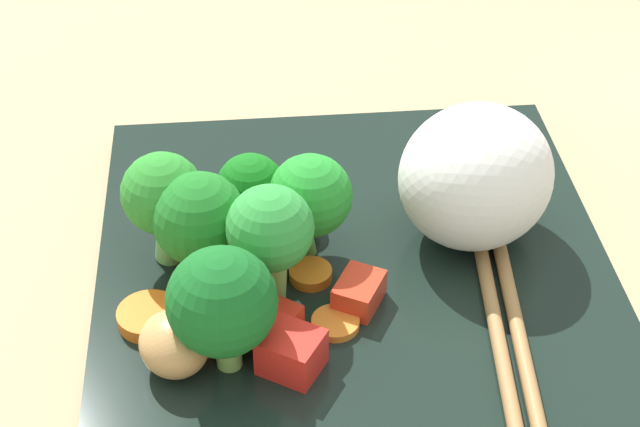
% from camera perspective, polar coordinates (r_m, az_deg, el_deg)
% --- Properties ---
extents(ground_plane, '(1.10, 1.10, 0.02)m').
position_cam_1_polar(ground_plane, '(0.56, 1.79, -4.03)').
color(ground_plane, tan).
extents(square_plate, '(0.28, 0.28, 0.01)m').
position_cam_1_polar(square_plate, '(0.54, 1.82, -2.71)').
color(square_plate, black).
rests_on(square_plate, ground_plane).
extents(rice_mound, '(0.12, 0.12, 0.08)m').
position_cam_1_polar(rice_mound, '(0.53, 8.73, 2.07)').
color(rice_mound, white).
rests_on(rice_mound, square_plate).
extents(broccoli_floret_0, '(0.04, 0.04, 0.07)m').
position_cam_1_polar(broccoli_floret_0, '(0.49, -2.81, -0.98)').
color(broccoli_floret_0, '#81B04E').
rests_on(broccoli_floret_0, square_plate).
extents(broccoli_floret_1, '(0.04, 0.04, 0.06)m').
position_cam_1_polar(broccoli_floret_1, '(0.52, -8.77, 1.06)').
color(broccoli_floret_1, '#70B85C').
rests_on(broccoli_floret_1, square_plate).
extents(broccoli_floret_2, '(0.05, 0.05, 0.06)m').
position_cam_1_polar(broccoli_floret_2, '(0.50, -6.75, -0.40)').
color(broccoli_floret_2, '#75C05C').
rests_on(broccoli_floret_2, square_plate).
extents(broccoli_floret_3, '(0.04, 0.04, 0.05)m').
position_cam_1_polar(broccoli_floret_3, '(0.53, -3.91, 1.36)').
color(broccoli_floret_3, '#82B760').
rests_on(broccoli_floret_3, square_plate).
extents(broccoli_floret_4, '(0.05, 0.05, 0.07)m').
position_cam_1_polar(broccoli_floret_4, '(0.46, -5.51, -5.00)').
color(broccoli_floret_4, '#81B250').
rests_on(broccoli_floret_4, square_plate).
extents(broccoli_floret_5, '(0.04, 0.04, 0.06)m').
position_cam_1_polar(broccoli_floret_5, '(0.52, -0.57, 1.26)').
color(broccoli_floret_5, '#5C9340').
rests_on(broccoli_floret_5, square_plate).
extents(carrot_slice_0, '(0.04, 0.04, 0.01)m').
position_cam_1_polar(carrot_slice_0, '(0.51, -9.55, -5.71)').
color(carrot_slice_0, orange).
rests_on(carrot_slice_0, square_plate).
extents(carrot_slice_1, '(0.03, 0.03, 0.01)m').
position_cam_1_polar(carrot_slice_1, '(0.52, -0.53, -3.41)').
color(carrot_slice_1, orange).
rests_on(carrot_slice_1, square_plate).
extents(carrot_slice_2, '(0.03, 0.03, 0.00)m').
position_cam_1_polar(carrot_slice_2, '(0.50, 0.86, -6.16)').
color(carrot_slice_2, orange).
rests_on(carrot_slice_2, square_plate).
extents(carrot_slice_3, '(0.04, 0.04, 0.01)m').
position_cam_1_polar(carrot_slice_3, '(0.51, -5.06, -5.11)').
color(carrot_slice_3, orange).
rests_on(carrot_slice_3, square_plate).
extents(pepper_chunk_0, '(0.03, 0.03, 0.01)m').
position_cam_1_polar(pepper_chunk_0, '(0.49, -2.74, -6.24)').
color(pepper_chunk_0, red).
rests_on(pepper_chunk_0, square_plate).
extents(pepper_chunk_1, '(0.03, 0.04, 0.02)m').
position_cam_1_polar(pepper_chunk_1, '(0.47, -1.62, -7.78)').
color(pepper_chunk_1, red).
rests_on(pepper_chunk_1, square_plate).
extents(pepper_chunk_2, '(0.03, 0.03, 0.02)m').
position_cam_1_polar(pepper_chunk_2, '(0.51, 2.21, -4.43)').
color(pepper_chunk_2, red).
rests_on(pepper_chunk_2, square_plate).
extents(pepper_chunk_3, '(0.04, 0.04, 0.02)m').
position_cam_1_polar(pepper_chunk_3, '(0.55, -6.37, -0.57)').
color(pepper_chunk_3, red).
rests_on(pepper_chunk_3, square_plate).
extents(pepper_chunk_4, '(0.03, 0.03, 0.02)m').
position_cam_1_polar(pepper_chunk_4, '(0.49, -6.49, -6.08)').
color(pepper_chunk_4, red).
rests_on(pepper_chunk_4, square_plate).
extents(chicken_piece_0, '(0.05, 0.04, 0.03)m').
position_cam_1_polar(chicken_piece_0, '(0.47, -8.18, -7.26)').
color(chicken_piece_0, tan).
rests_on(chicken_piece_0, square_plate).
extents(chicken_piece_2, '(0.04, 0.04, 0.02)m').
position_cam_1_polar(chicken_piece_2, '(0.53, -3.07, -1.88)').
color(chicken_piece_2, tan).
rests_on(chicken_piece_2, square_plate).
extents(chicken_piece_3, '(0.05, 0.05, 0.02)m').
position_cam_1_polar(chicken_piece_3, '(0.55, -1.97, 0.34)').
color(chicken_piece_3, tan).
rests_on(chicken_piece_3, square_plate).
extents(chopstick_pair, '(0.23, 0.03, 0.01)m').
position_cam_1_polar(chopstick_pair, '(0.53, 9.82, -3.43)').
color(chopstick_pair, '#9F7444').
rests_on(chopstick_pair, square_plate).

